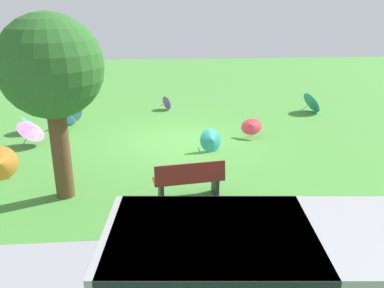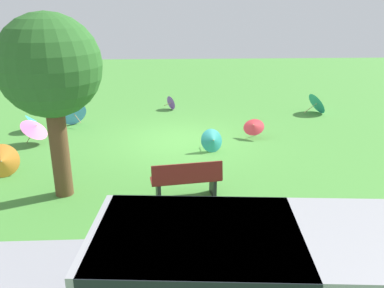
% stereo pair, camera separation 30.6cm
% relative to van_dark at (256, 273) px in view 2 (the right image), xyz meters
% --- Properties ---
extents(ground, '(40.00, 40.00, 0.00)m').
position_rel_van_dark_xyz_m(ground, '(0.85, -7.90, -0.91)').
color(ground, '#478C38').
extents(van_dark, '(4.73, 2.42, 1.53)m').
position_rel_van_dark_xyz_m(van_dark, '(0.00, 0.00, 0.00)').
color(van_dark, '#99999E').
rests_on(van_dark, ground).
extents(park_bench, '(1.65, 0.72, 0.90)m').
position_rel_van_dark_xyz_m(park_bench, '(0.77, -3.91, -0.45)').
color(park_bench, maroon).
rests_on(park_bench, ground).
extents(shade_tree, '(2.20, 2.20, 4.10)m').
position_rel_van_dark_xyz_m(shade_tree, '(3.63, -4.26, 2.02)').
color(shade_tree, brown).
rests_on(shade_tree, ground).
extents(parasol_teal_0, '(0.80, 0.90, 0.66)m').
position_rel_van_dark_xyz_m(parasol_teal_0, '(5.88, -9.23, -0.58)').
color(parasol_teal_0, tan).
rests_on(parasol_teal_0, ground).
extents(parasol_teal_1, '(0.81, 0.80, 0.72)m').
position_rel_van_dark_xyz_m(parasol_teal_1, '(-0.11, -6.88, -0.55)').
color(parasol_teal_1, tan).
rests_on(parasol_teal_1, ground).
extents(parasol_teal_2, '(1.01, 1.06, 0.88)m').
position_rel_van_dark_xyz_m(parasol_teal_2, '(-4.79, -11.07, -0.47)').
color(parasol_teal_2, tan).
rests_on(parasol_teal_2, ground).
extents(parasol_blue_0, '(1.07, 1.00, 0.94)m').
position_rel_van_dark_xyz_m(parasol_blue_0, '(4.70, -9.88, -0.44)').
color(parasol_blue_0, tan).
rests_on(parasol_blue_0, ground).
extents(parasol_orange_0, '(0.97, 0.91, 0.89)m').
position_rel_van_dark_xyz_m(parasol_orange_0, '(5.44, -5.29, -0.47)').
color(parasol_orange_0, tan).
rests_on(parasol_orange_0, ground).
extents(parasol_pink_0, '(1.07, 1.10, 0.89)m').
position_rel_van_dark_xyz_m(parasol_pink_0, '(5.38, -7.80, -0.36)').
color(parasol_pink_0, tan).
rests_on(parasol_pink_0, ground).
extents(parasol_red_0, '(0.88, 0.85, 0.68)m').
position_rel_van_dark_xyz_m(parasol_red_0, '(-1.57, -8.04, -0.48)').
color(parasol_red_0, tan).
rests_on(parasol_red_0, ground).
extents(parasol_purple_1, '(0.58, 0.60, 0.59)m').
position_rel_van_dark_xyz_m(parasol_purple_1, '(1.11, -11.98, -0.62)').
color(parasol_purple_1, tan).
rests_on(parasol_purple_1, ground).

